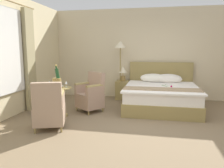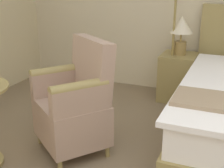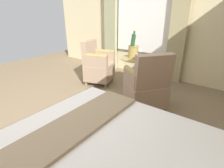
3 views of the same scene
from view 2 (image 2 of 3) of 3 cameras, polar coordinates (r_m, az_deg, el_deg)
The scene contains 3 objects.
nightstand at distance 3.87m, azimuth 11.97°, elevation 1.29°, with size 0.43×0.45×0.56m.
bedside_lamp at distance 3.74m, azimuth 12.58°, elevation 9.79°, with size 0.27×0.27×0.45m.
armchair_by_window at distance 2.64m, azimuth -6.78°, elevation -3.81°, with size 0.77×0.77×0.97m.
Camera 2 is at (-0.19, -1.12, 1.44)m, focal length 50.00 mm.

